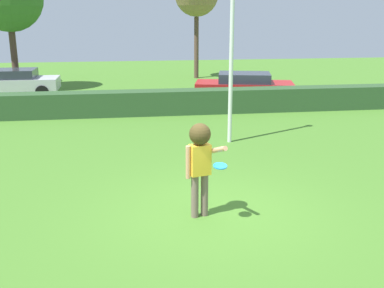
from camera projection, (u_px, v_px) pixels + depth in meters
The scene contains 7 objects.
ground_plane at pixel (214, 213), 8.92m from camera, with size 60.00×60.00×0.00m, color #467928.
person at pixel (200, 155), 8.45m from camera, with size 0.69×0.72×1.82m.
frisbee at pixel (220, 166), 8.21m from camera, with size 0.25×0.25×0.06m.
lamppost at pixel (232, 23), 12.91m from camera, with size 0.24×0.24×6.29m.
hedge_row at pixel (168, 102), 17.62m from camera, with size 19.48×0.90×0.91m, color #2D4E29.
parked_car_silver at pixel (12, 82), 21.28m from camera, with size 4.20×1.81×1.25m.
parked_car_red at pixel (244, 86), 20.02m from camera, with size 4.48×2.63×1.25m.
Camera 1 is at (-1.61, -8.06, 3.73)m, focal length 43.02 mm.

